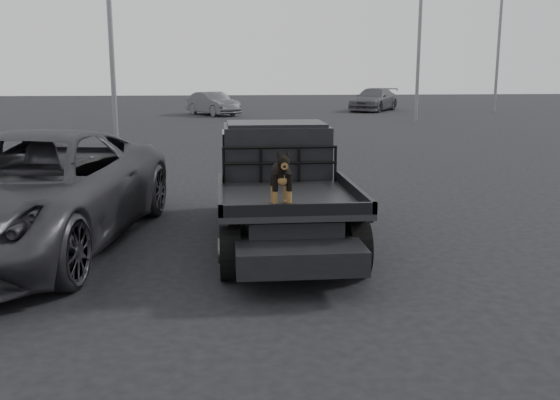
{
  "coord_description": "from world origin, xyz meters",
  "views": [
    {
      "loc": [
        -0.5,
        -7.46,
        2.66
      ],
      "look_at": [
        0.19,
        -0.37,
        1.16
      ],
      "focal_mm": 40.0,
      "sensor_mm": 36.0,
      "label": 1
    }
  ],
  "objects_px": {
    "flatbed_ute": "(281,213)",
    "distant_car_b": "(374,100)",
    "parked_suv": "(28,192)",
    "dog": "(281,178)",
    "distant_car_a": "(213,104)"
  },
  "relations": [
    {
      "from": "flatbed_ute",
      "to": "distant_car_b",
      "type": "distance_m",
      "value": 32.47
    },
    {
      "from": "dog",
      "to": "distant_car_b",
      "type": "height_order",
      "value": "dog"
    },
    {
      "from": "dog",
      "to": "flatbed_ute",
      "type": "bearing_deg",
      "value": 84.14
    },
    {
      "from": "dog",
      "to": "parked_suv",
      "type": "xyz_separation_m",
      "value": [
        -3.64,
        1.56,
        -0.42
      ]
    },
    {
      "from": "parked_suv",
      "to": "distant_car_a",
      "type": "height_order",
      "value": "parked_suv"
    },
    {
      "from": "distant_car_a",
      "to": "dog",
      "type": "bearing_deg",
      "value": -118.81
    },
    {
      "from": "flatbed_ute",
      "to": "distant_car_b",
      "type": "xyz_separation_m",
      "value": [
        9.17,
        31.15,
        0.28
      ]
    },
    {
      "from": "dog",
      "to": "distant_car_a",
      "type": "distance_m",
      "value": 29.77
    },
    {
      "from": "distant_car_b",
      "to": "parked_suv",
      "type": "bearing_deg",
      "value": -80.1
    },
    {
      "from": "flatbed_ute",
      "to": "dog",
      "type": "relative_size",
      "value": 7.3
    },
    {
      "from": "flatbed_ute",
      "to": "parked_suv",
      "type": "distance_m",
      "value": 3.82
    },
    {
      "from": "dog",
      "to": "parked_suv",
      "type": "relative_size",
      "value": 0.12
    },
    {
      "from": "flatbed_ute",
      "to": "distant_car_a",
      "type": "distance_m",
      "value": 28.25
    },
    {
      "from": "flatbed_ute",
      "to": "parked_suv",
      "type": "bearing_deg",
      "value": 179.52
    },
    {
      "from": "flatbed_ute",
      "to": "distant_car_b",
      "type": "bearing_deg",
      "value": 73.59
    }
  ]
}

